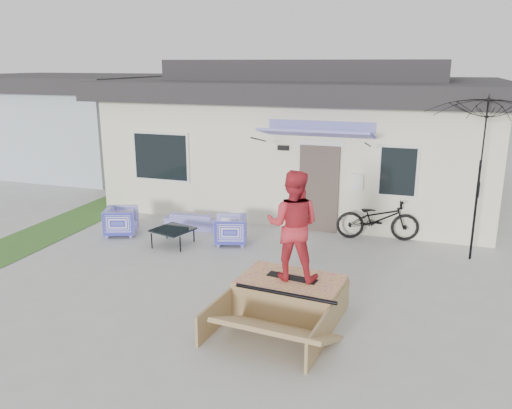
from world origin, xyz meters
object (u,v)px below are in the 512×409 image
(bicycle, at_px, (378,214))
(armchair_left, at_px, (121,220))
(skate_ramp, at_px, (290,295))
(skateboard, at_px, (292,277))
(patio_umbrella, at_px, (479,177))
(skater, at_px, (293,223))
(armchair_right, at_px, (230,229))
(coffee_table, at_px, (173,237))
(loveseat, at_px, (193,217))

(bicycle, bearing_deg, armchair_left, 95.50)
(skate_ramp, xyz_separation_m, skateboard, (0.01, 0.05, 0.30))
(patio_umbrella, height_order, skate_ramp, patio_umbrella)
(armchair_left, xyz_separation_m, skater, (4.83, -2.51, 1.13))
(bicycle, height_order, patio_umbrella, patio_umbrella)
(armchair_left, bearing_deg, skater, -137.95)
(armchair_right, xyz_separation_m, coffee_table, (-1.19, -0.50, -0.16))
(bicycle, bearing_deg, armchair_right, 103.81)
(coffee_table, distance_m, skateboard, 4.02)
(armchair_right, distance_m, skater, 3.66)
(coffee_table, xyz_separation_m, bicycle, (4.31, 1.87, 0.41))
(armchair_left, height_order, armchair_right, armchair_left)
(skate_ramp, distance_m, skater, 1.23)
(loveseat, bearing_deg, patio_umbrella, 173.64)
(skate_ramp, bearing_deg, armchair_right, 132.98)
(armchair_right, xyz_separation_m, bicycle, (3.12, 1.36, 0.24))
(loveseat, distance_m, patio_umbrella, 6.57)
(skater, bearing_deg, armchair_left, -30.71)
(armchair_left, relative_size, patio_umbrella, 0.26)
(armchair_left, height_order, skater, skater)
(skater, bearing_deg, bicycle, -106.69)
(armchair_left, height_order, coffee_table, armchair_left)
(armchair_left, xyz_separation_m, skate_ramp, (4.83, -2.56, -0.09))
(bicycle, height_order, skater, skater)
(bicycle, xyz_separation_m, skater, (-0.98, -4.10, 0.90))
(armchair_right, xyz_separation_m, skater, (2.14, -2.73, 1.15))
(armchair_right, height_order, skateboard, armchair_right)
(bicycle, bearing_deg, loveseat, 87.45)
(patio_umbrella, height_order, skater, skater)
(skater, bearing_deg, patio_umbrella, -134.26)
(patio_umbrella, xyz_separation_m, skate_ramp, (-2.97, -3.47, -1.47))
(loveseat, distance_m, skater, 5.08)
(armchair_left, xyz_separation_m, armchair_right, (2.69, 0.23, -0.01))
(armchair_right, relative_size, bicycle, 0.38)
(armchair_right, xyz_separation_m, patio_umbrella, (5.11, 0.68, 1.39))
(skateboard, bearing_deg, bicycle, 85.11)
(patio_umbrella, distance_m, skater, 4.53)
(coffee_table, bearing_deg, armchair_right, 23.05)
(skateboard, bearing_deg, loveseat, 142.69)
(coffee_table, relative_size, skate_ramp, 0.35)
(armchair_right, bearing_deg, skateboard, 21.04)
(patio_umbrella, bearing_deg, skateboard, -130.99)
(armchair_right, relative_size, coffee_table, 0.92)
(skate_ramp, bearing_deg, armchair_left, 157.54)
(armchair_left, xyz_separation_m, patio_umbrella, (7.80, 0.91, 1.38))
(armchair_right, height_order, patio_umbrella, patio_umbrella)
(loveseat, bearing_deg, skateboard, 128.88)
(loveseat, relative_size, coffee_table, 1.76)
(coffee_table, relative_size, skater, 0.43)
(armchair_right, bearing_deg, skater, 21.04)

